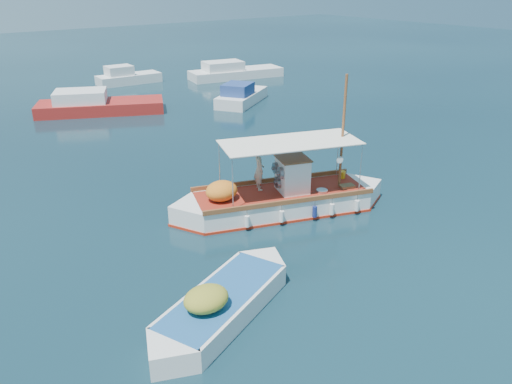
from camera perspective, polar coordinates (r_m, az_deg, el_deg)
ground at (r=19.49m, az=2.37°, el=-3.33°), size 160.00×160.00×0.00m
fishing_caique at (r=20.12m, az=2.75°, el=-0.89°), size 8.58×4.57×5.55m
dinghy at (r=14.34m, az=-3.93°, el=-12.84°), size 5.63×3.23×1.48m
bg_boat_n at (r=36.72m, az=-17.73°, el=9.37°), size 8.83×6.17×1.80m
bg_boat_ne at (r=37.73m, az=-1.72°, el=10.82°), size 5.76×4.81×1.80m
bg_boat_e at (r=47.51m, az=-2.60°, el=13.46°), size 8.99×4.22×1.80m
bg_boat_far_n at (r=46.38m, az=-14.53°, el=12.50°), size 5.54×2.24×1.80m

